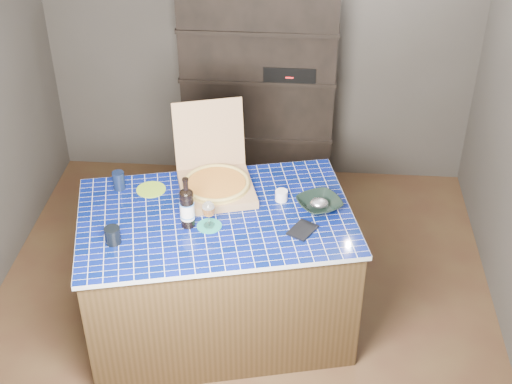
# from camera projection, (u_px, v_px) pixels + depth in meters

# --- Properties ---
(room) EXTENTS (3.50, 3.50, 3.50)m
(room) POSITION_uv_depth(u_px,v_px,m) (240.00, 150.00, 4.26)
(room) COLOR brown
(room) RESTS_ON ground
(shelving_unit) EXTENTS (1.20, 0.41, 1.80)m
(shelving_unit) POSITION_uv_depth(u_px,v_px,m) (259.00, 89.00, 5.71)
(shelving_unit) COLOR black
(shelving_unit) RESTS_ON floor
(kitchen_island) EXTENTS (1.85, 1.40, 0.91)m
(kitchen_island) POSITION_uv_depth(u_px,v_px,m) (218.00, 272.00, 4.56)
(kitchen_island) COLOR #45301B
(kitchen_island) RESTS_ON floor
(pizza_box) EXTENTS (0.58, 0.65, 0.49)m
(pizza_box) POSITION_uv_depth(u_px,v_px,m) (216.00, 181.00, 4.49)
(pizza_box) COLOR #936A4C
(pizza_box) RESTS_ON kitchen_island
(mead_bottle) EXTENTS (0.09, 0.09, 0.33)m
(mead_bottle) POSITION_uv_depth(u_px,v_px,m) (187.00, 207.00, 4.14)
(mead_bottle) COLOR black
(mead_bottle) RESTS_ON kitchen_island
(teal_trivet) EXTENTS (0.15, 0.15, 0.01)m
(teal_trivet) POSITION_uv_depth(u_px,v_px,m) (209.00, 226.00, 4.21)
(teal_trivet) COLOR #19826E
(teal_trivet) RESTS_ON kitchen_island
(wine_glass) EXTENTS (0.08, 0.08, 0.17)m
(wine_glass) POSITION_uv_depth(u_px,v_px,m) (209.00, 209.00, 4.14)
(wine_glass) COLOR white
(wine_glass) RESTS_ON teal_trivet
(tumbler) EXTENTS (0.09, 0.09, 0.10)m
(tumbler) POSITION_uv_depth(u_px,v_px,m) (113.00, 235.00, 4.06)
(tumbler) COLOR black
(tumbler) RESTS_ON kitchen_island
(dvd_case) EXTENTS (0.19, 0.21, 0.01)m
(dvd_case) POSITION_uv_depth(u_px,v_px,m) (303.00, 230.00, 4.17)
(dvd_case) COLOR black
(dvd_case) RESTS_ON kitchen_island
(bowl) EXTENTS (0.35, 0.35, 0.06)m
(bowl) POSITION_uv_depth(u_px,v_px,m) (319.00, 204.00, 4.34)
(bowl) COLOR black
(bowl) RESTS_ON kitchen_island
(foil_contents) EXTENTS (0.12, 0.10, 0.05)m
(foil_contents) POSITION_uv_depth(u_px,v_px,m) (319.00, 203.00, 4.34)
(foil_contents) COLOR silver
(foil_contents) RESTS_ON bowl
(white_jar) EXTENTS (0.08, 0.08, 0.07)m
(white_jar) POSITION_uv_depth(u_px,v_px,m) (281.00, 195.00, 4.41)
(white_jar) COLOR silver
(white_jar) RESTS_ON kitchen_island
(navy_cup) EXTENTS (0.08, 0.08, 0.12)m
(navy_cup) POSITION_uv_depth(u_px,v_px,m) (119.00, 181.00, 4.50)
(navy_cup) COLOR black
(navy_cup) RESTS_ON kitchen_island
(green_trivet) EXTENTS (0.19, 0.19, 0.01)m
(green_trivet) POSITION_uv_depth(u_px,v_px,m) (151.00, 189.00, 4.52)
(green_trivet) COLOR #88B627
(green_trivet) RESTS_ON kitchen_island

